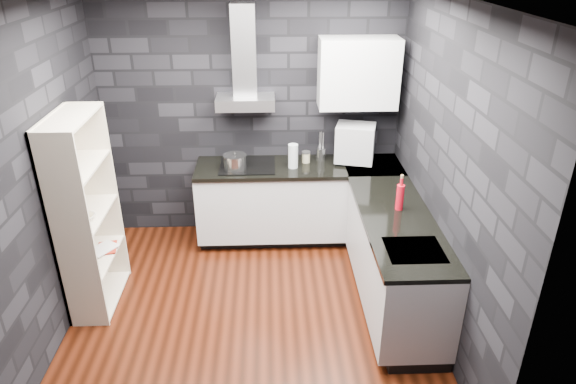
{
  "coord_description": "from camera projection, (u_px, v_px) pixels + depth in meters",
  "views": [
    {
      "loc": [
        0.19,
        -3.73,
        3.05
      ],
      "look_at": [
        0.35,
        0.45,
        1.0
      ],
      "focal_mm": 32.0,
      "sensor_mm": 36.0,
      "label": 1
    }
  ],
  "objects": [
    {
      "name": "pot",
      "position": [
        235.0,
        162.0,
        5.33
      ],
      "size": [
        0.25,
        0.25,
        0.14
      ],
      "primitive_type": "cylinder",
      "rotation": [
        0.0,
        0.0,
        -0.06
      ],
      "color": "#AEAFB3",
      "rests_on": "cooktop"
    },
    {
      "name": "storage_jar",
      "position": [
        306.0,
        158.0,
        5.53
      ],
      "size": [
        0.11,
        0.11,
        0.11
      ],
      "primitive_type": "cylinder",
      "rotation": [
        0.0,
        0.0,
        0.37
      ],
      "color": "tan",
      "rests_on": "counter_back_top"
    },
    {
      "name": "hood_body",
      "position": [
        246.0,
        102.0,
        5.28
      ],
      "size": [
        0.6,
        0.34,
        0.12
      ],
      "primitive_type": "cube",
      "color": "#B6B5BA",
      "rests_on": "wall_back"
    },
    {
      "name": "appliance_garage",
      "position": [
        355.0,
        143.0,
        5.44
      ],
      "size": [
        0.46,
        0.4,
        0.4
      ],
      "primitive_type": "cube",
      "rotation": [
        0.0,
        0.0,
        -0.25
      ],
      "color": "#A4A5AA",
      "rests_on": "counter_back_top"
    },
    {
      "name": "bookshelf",
      "position": [
        87.0,
        215.0,
        4.48
      ],
      "size": [
        0.51,
        0.85,
        1.8
      ],
      "primitive_type": "cube",
      "rotation": [
        0.0,
        0.0,
        -0.22
      ],
      "color": "beige",
      "rests_on": "ground"
    },
    {
      "name": "wall_right",
      "position": [
        447.0,
        175.0,
        4.15
      ],
      "size": [
        0.05,
        3.2,
        2.7
      ],
      "primitive_type": "cube",
      "color": "black",
      "rests_on": "ground"
    },
    {
      "name": "counter_right_top",
      "position": [
        398.0,
        220.0,
        4.43
      ],
      "size": [
        0.62,
        1.8,
        0.04
      ],
      "primitive_type": "cube",
      "color": "black",
      "rests_on": "counter_right_cab"
    },
    {
      "name": "wall_back",
      "position": [
        252.0,
        116.0,
        5.55
      ],
      "size": [
        3.2,
        0.05,
        2.7
      ],
      "primitive_type": "cube",
      "color": "black",
      "rests_on": "ground"
    },
    {
      "name": "toekick_right",
      "position": [
        395.0,
        298.0,
        4.8
      ],
      "size": [
        0.5,
        1.78,
        0.1
      ],
      "primitive_type": "cube",
      "color": "black",
      "rests_on": "ground"
    },
    {
      "name": "counter_back_top",
      "position": [
        299.0,
        167.0,
        5.47
      ],
      "size": [
        2.2,
        0.62,
        0.04
      ],
      "primitive_type": "cube",
      "color": "black",
      "rests_on": "counter_back_cab"
    },
    {
      "name": "counter_right_cab",
      "position": [
        395.0,
        259.0,
        4.61
      ],
      "size": [
        0.6,
        1.8,
        0.76
      ],
      "primitive_type": "cube",
      "color": "silver",
      "rests_on": "ground"
    },
    {
      "name": "cooktop",
      "position": [
        247.0,
        165.0,
        5.45
      ],
      "size": [
        0.58,
        0.5,
        0.01
      ],
      "primitive_type": "cube",
      "color": "black",
      "rests_on": "counter_back_top"
    },
    {
      "name": "counter_back_cab",
      "position": [
        299.0,
        200.0,
        5.66
      ],
      "size": [
        2.2,
        0.6,
        0.76
      ],
      "primitive_type": "cube",
      "color": "silver",
      "rests_on": "ground"
    },
    {
      "name": "red_bottle",
      "position": [
        400.0,
        197.0,
        4.53
      ],
      "size": [
        0.09,
        0.09,
        0.23
      ],
      "primitive_type": "cylinder",
      "rotation": [
        0.0,
        0.0,
        -0.43
      ],
      "color": "#B20919",
      "rests_on": "counter_right_top"
    },
    {
      "name": "book_red",
      "position": [
        96.0,
        240.0,
        4.73
      ],
      "size": [
        0.17,
        0.06,
        0.23
      ],
      "primitive_type": "imported",
      "rotation": [
        0.0,
        0.0,
        0.2
      ],
      "color": "maroon",
      "rests_on": "bookshelf"
    },
    {
      "name": "wall_left",
      "position": [
        40.0,
        182.0,
        4.04
      ],
      "size": [
        0.05,
        3.2,
        2.7
      ],
      "primitive_type": "cube",
      "color": "black",
      "rests_on": "ground"
    },
    {
      "name": "wall_front",
      "position": [
        236.0,
        309.0,
        2.63
      ],
      "size": [
        3.2,
        0.05,
        2.7
      ],
      "primitive_type": "cube",
      "color": "black",
      "rests_on": "ground"
    },
    {
      "name": "upper_cabinet",
      "position": [
        358.0,
        73.0,
        5.19
      ],
      "size": [
        0.8,
        0.35,
        0.7
      ],
      "primitive_type": "cube",
      "color": "silver",
      "rests_on": "wall_back"
    },
    {
      "name": "utensil_crock",
      "position": [
        321.0,
        154.0,
        5.58
      ],
      "size": [
        0.13,
        0.13,
        0.13
      ],
      "primitive_type": "cylinder",
      "rotation": [
        0.0,
        0.0,
        0.39
      ],
      "color": "#AEAFB3",
      "rests_on": "counter_back_top"
    },
    {
      "name": "sink_rim",
      "position": [
        414.0,
        250.0,
        3.98
      ],
      "size": [
        0.44,
        0.4,
        0.01
      ],
      "primitive_type": "cube",
      "color": "#B6B5BA",
      "rests_on": "counter_right_top"
    },
    {
      "name": "hood_chimney",
      "position": [
        244.0,
        50.0,
        5.12
      ],
      "size": [
        0.24,
        0.2,
        0.9
      ],
      "primitive_type": "cube",
      "color": "#B6B5BA",
      "rests_on": "hood_body"
    },
    {
      "name": "glass_vase",
      "position": [
        293.0,
        156.0,
        5.37
      ],
      "size": [
        0.12,
        0.12,
        0.26
      ],
      "primitive_type": "cylinder",
      "rotation": [
        0.0,
        0.0,
        -0.17
      ],
      "color": "silver",
      "rests_on": "counter_back_top"
    },
    {
      "name": "toekick_back",
      "position": [
        298.0,
        232.0,
        5.88
      ],
      "size": [
        2.18,
        0.5,
        0.1
      ],
      "primitive_type": "cube",
      "color": "black",
      "rests_on": "ground"
    },
    {
      "name": "fruit_bowl",
      "position": [
        81.0,
        218.0,
        4.35
      ],
      "size": [
        0.28,
        0.28,
        0.05
      ],
      "primitive_type": "imported",
      "rotation": [
        0.0,
        0.0,
        -0.36
      ],
      "color": "silver",
      "rests_on": "bookshelf"
    },
    {
      "name": "counter_corner_top",
      "position": [
        373.0,
        166.0,
        5.51
      ],
      "size": [
        0.62,
        0.62,
        0.04
      ],
      "primitive_type": "cube",
      "color": "black",
      "rests_on": "counter_right_cab"
    },
    {
      "name": "ground",
      "position": [
        252.0,
        312.0,
        4.69
      ],
      "size": [
        3.2,
        3.2,
        0.0
      ],
      "primitive_type": "plane",
      "color": "#3C1509"
    },
    {
      "name": "book_second",
      "position": [
        94.0,
        236.0,
        4.76
      ],
      "size": [
        0.16,
        0.12,
        0.25
      ],
      "primitive_type": "imported",
      "rotation": [
        0.0,
        0.0,
        -0.61
      ],
      "color": "#B2B2B2",
      "rests_on": "bookshelf"
    }
  ]
}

